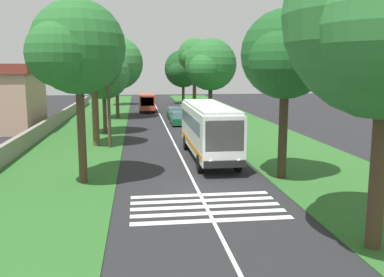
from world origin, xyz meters
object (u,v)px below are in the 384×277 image
(trailing_car_0, at_px, (179,119))
(roadside_tree_right_3, at_px, (209,66))
(roadside_tree_left_3, at_px, (76,50))
(coach_bus, at_px, (208,128))
(utility_pole, at_px, (108,93))
(roadside_tree_left_0, at_px, (115,65))
(roadside_tree_right_2, at_px, (182,70))
(trailing_minibus_0, at_px, (147,101))
(roadside_tree_left_2, at_px, (102,75))
(roadside_tree_right_1, at_px, (383,20))
(roadside_tree_left_4, at_px, (115,70))
(trailing_car_1, at_px, (175,113))
(roadside_tree_right_0, at_px, (283,57))
(roadside_tree_right_4, at_px, (194,56))
(roadside_building, at_px, (1,97))
(roadside_tree_left_1, at_px, (92,64))

(trailing_car_0, relative_size, roadside_tree_right_3, 0.44)
(trailing_car_0, relative_size, roadside_tree_left_3, 0.44)
(coach_bus, xyz_separation_m, utility_pole, (4.85, 6.96, 2.18))
(trailing_car_0, distance_m, roadside_tree_left_0, 11.82)
(roadside_tree_left_3, distance_m, roadside_tree_right_2, 52.29)
(trailing_minibus_0, relative_size, roadside_tree_left_2, 0.75)
(roadside_tree_right_3, bearing_deg, roadside_tree_left_2, 133.65)
(roadside_tree_right_3, bearing_deg, roadside_tree_right_1, 178.43)
(coach_bus, bearing_deg, roadside_tree_left_4, 10.67)
(trailing_car_0, height_order, trailing_car_1, same)
(trailing_minibus_0, relative_size, roadside_tree_right_3, 0.62)
(roadside_tree_left_2, relative_size, utility_pole, 0.97)
(trailing_car_0, bearing_deg, roadside_tree_right_0, -171.88)
(roadside_tree_right_3, bearing_deg, trailing_car_0, 145.22)
(roadside_tree_left_0, xyz_separation_m, roadside_tree_left_2, (-12.61, 0.65, -1.05))
(roadside_tree_left_2, relative_size, roadside_tree_right_2, 0.87)
(trailing_car_1, xyz_separation_m, roadside_tree_right_4, (8.93, -3.53, 7.20))
(trailing_car_1, distance_m, roadside_tree_right_4, 12.00)
(roadside_tree_left_4, distance_m, roadside_building, 29.96)
(roadside_tree_right_4, bearing_deg, trailing_car_0, 166.38)
(roadside_tree_left_4, height_order, roadside_tree_right_1, roadside_tree_right_1)
(trailing_minibus_0, bearing_deg, roadside_building, 138.12)
(roadside_tree_right_2, bearing_deg, roadside_tree_left_2, 161.49)
(roadside_tree_left_4, distance_m, utility_pole, 39.41)
(roadside_tree_left_2, relative_size, roadside_tree_left_4, 0.98)
(roadside_building, bearing_deg, roadside_tree_right_4, -52.13)
(roadside_tree_right_3, distance_m, roadside_building, 24.02)
(roadside_tree_left_4, height_order, roadside_building, roadside_tree_left_4)
(roadside_tree_right_3, bearing_deg, utility_pole, 150.17)
(roadside_tree_right_1, xyz_separation_m, roadside_tree_right_4, (48.08, -0.29, 0.17))
(roadside_tree_right_2, relative_size, utility_pole, 1.12)
(roadside_tree_right_2, height_order, roadside_tree_right_3, roadside_tree_right_3)
(trailing_car_0, relative_size, roadside_tree_right_0, 0.46)
(roadside_tree_left_0, distance_m, roadside_tree_left_2, 12.67)
(roadside_tree_left_2, height_order, roadside_tree_right_2, roadside_tree_right_2)
(trailing_car_1, height_order, roadside_tree_left_4, roadside_tree_left_4)
(roadside_tree_left_0, bearing_deg, roadside_tree_right_1, -165.54)
(roadside_tree_left_0, height_order, roadside_tree_left_1, roadside_tree_left_0)
(roadside_tree_left_2, distance_m, roadside_tree_right_4, 23.28)
(coach_bus, distance_m, trailing_car_1, 23.91)
(roadside_tree_left_2, distance_m, roadside_tree_right_2, 35.02)
(roadside_tree_left_0, distance_m, roadside_tree_right_1, 41.86)
(roadside_tree_left_4, xyz_separation_m, roadside_building, (-28.18, 9.88, -2.48))
(trailing_car_1, xyz_separation_m, roadside_tree_left_4, (20.35, 8.15, 5.15))
(roadside_tree_left_2, relative_size, roadside_tree_right_0, 0.86)
(roadside_tree_left_4, bearing_deg, roadside_tree_left_2, -179.46)
(roadside_tree_left_3, height_order, roadside_tree_right_3, roadside_tree_right_3)
(trailing_car_1, height_order, roadside_tree_right_0, roadside_tree_right_0)
(roadside_tree_right_1, height_order, roadside_tree_right_3, roadside_tree_right_1)
(roadside_tree_left_0, bearing_deg, roadside_tree_left_3, 179.00)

